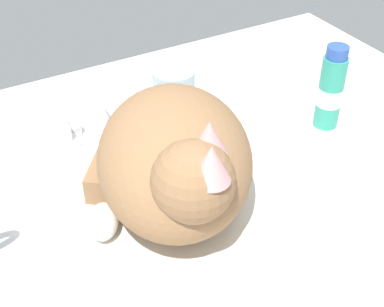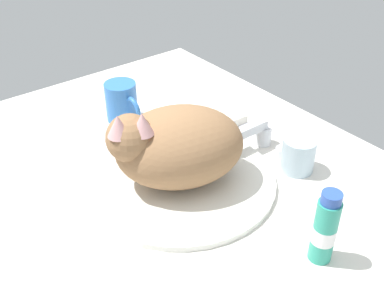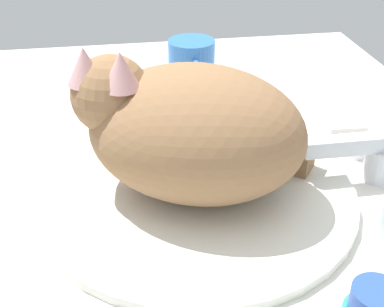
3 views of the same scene
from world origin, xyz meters
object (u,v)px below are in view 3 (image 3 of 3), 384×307
at_px(faucet, 368,160).
at_px(cat, 188,128).
at_px(soap_bar, 339,123).
at_px(coffee_mug, 192,69).

distance_m(faucet, cat, 0.23).
height_order(faucet, soap_bar, faucet).
bearing_deg(coffee_mug, soap_bar, 45.40).
bearing_deg(soap_bar, coffee_mug, -134.60).
bearing_deg(faucet, coffee_mug, -148.68).
height_order(cat, coffee_mug, cat).
xyz_separation_m(cat, soap_bar, (-0.10, 0.23, -0.06)).
distance_m(faucet, coffee_mug, 0.33).
distance_m(coffee_mug, soap_bar, 0.25).
xyz_separation_m(faucet, soap_bar, (-0.10, 0.01, -0.00)).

